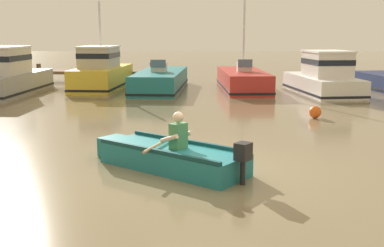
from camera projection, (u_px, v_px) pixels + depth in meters
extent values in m
plane|color=#7A6B4C|center=(205.00, 169.00, 9.56)|extent=(120.00, 120.00, 0.00)
cube|color=brown|center=(43.00, 72.00, 26.40)|extent=(12.87, 1.50, 0.16)
cylinder|color=#4D3924|center=(39.00, 73.00, 25.72)|extent=(0.24, 0.24, 1.04)
cylinder|color=#4D3924|center=(94.00, 72.00, 25.62)|extent=(0.24, 0.24, 1.15)
cylinder|color=#4D3924|center=(152.00, 71.00, 26.92)|extent=(0.24, 0.24, 1.04)
cube|color=#1E727A|center=(173.00, 158.00, 9.51)|extent=(3.16, 2.71, 0.44)
cube|color=#1E727A|center=(113.00, 146.00, 10.54)|extent=(0.68, 0.72, 0.42)
cube|color=#103F43|center=(156.00, 151.00, 9.06)|extent=(2.51, 1.84, 0.08)
cube|color=#103F43|center=(188.00, 142.00, 9.86)|extent=(2.51, 1.84, 0.08)
cube|color=teal|center=(176.00, 150.00, 9.41)|extent=(0.82, 0.98, 0.06)
cylinder|color=black|center=(243.00, 170.00, 8.51)|extent=(0.14, 0.14, 0.54)
cube|color=black|center=(243.00, 151.00, 8.44)|extent=(0.36, 0.37, 0.32)
cube|color=#3F7F4C|center=(178.00, 136.00, 9.33)|extent=(0.38, 0.40, 0.52)
sphere|color=beige|center=(178.00, 117.00, 9.26)|extent=(0.22, 0.22, 0.22)
cylinder|color=beige|center=(169.00, 139.00, 9.19)|extent=(0.40, 0.32, 0.23)
cylinder|color=beige|center=(183.00, 135.00, 9.53)|extent=(0.40, 0.32, 0.23)
cylinder|color=tan|center=(164.00, 141.00, 9.78)|extent=(0.67, 1.92, 0.06)
cube|color=gray|center=(13.00, 83.00, 21.34)|extent=(1.87, 5.76, 0.91)
cube|color=black|center=(13.00, 90.00, 21.40)|extent=(1.91, 5.81, 0.10)
cube|color=beige|center=(6.00, 61.00, 20.65)|extent=(1.41, 2.44, 1.14)
cube|color=black|center=(6.00, 58.00, 20.62)|extent=(1.44, 2.47, 0.24)
cube|color=white|center=(5.00, 47.00, 20.53)|extent=(1.48, 2.56, 0.08)
cube|color=gold|center=(102.00, 78.00, 23.15)|extent=(2.20, 5.38, 1.05)
cube|color=black|center=(103.00, 85.00, 23.21)|extent=(2.24, 5.42, 0.10)
cube|color=#B2ADA3|center=(99.00, 58.00, 22.49)|extent=(1.62, 2.29, 0.95)
cube|color=black|center=(99.00, 55.00, 22.47)|extent=(1.65, 2.33, 0.24)
cube|color=white|center=(99.00, 47.00, 22.39)|extent=(1.70, 2.41, 0.08)
cylinder|color=silver|center=(100.00, 35.00, 22.62)|extent=(0.10, 0.10, 3.12)
cube|color=#1E727A|center=(161.00, 80.00, 22.64)|extent=(2.31, 6.57, 0.90)
cube|color=black|center=(161.00, 86.00, 22.69)|extent=(2.35, 6.61, 0.10)
cube|color=beige|center=(159.00, 67.00, 22.03)|extent=(0.73, 0.53, 0.44)
cube|color=slate|center=(158.00, 64.00, 21.74)|extent=(0.71, 0.07, 0.36)
cube|color=#B72D28|center=(243.00, 80.00, 22.71)|extent=(2.32, 6.08, 0.91)
cube|color=black|center=(243.00, 86.00, 22.76)|extent=(2.37, 6.12, 0.10)
cube|color=beige|center=(244.00, 67.00, 22.14)|extent=(0.71, 0.54, 0.44)
cube|color=slate|center=(245.00, 63.00, 21.85)|extent=(0.68, 0.09, 0.36)
cylinder|color=silver|center=(244.00, 29.00, 22.10)|extent=(0.10, 0.10, 3.90)
cube|color=white|center=(322.00, 85.00, 21.38)|extent=(2.76, 5.33, 0.78)
cube|color=black|center=(322.00, 90.00, 21.43)|extent=(2.81, 5.38, 0.10)
cube|color=silver|center=(327.00, 65.00, 20.76)|extent=(1.90, 2.35, 1.08)
cube|color=black|center=(327.00, 62.00, 20.73)|extent=(1.93, 2.38, 0.24)
cube|color=white|center=(328.00, 51.00, 20.65)|extent=(1.99, 2.46, 0.08)
sphere|color=#E55919|center=(315.00, 112.00, 15.15)|extent=(0.40, 0.40, 0.40)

